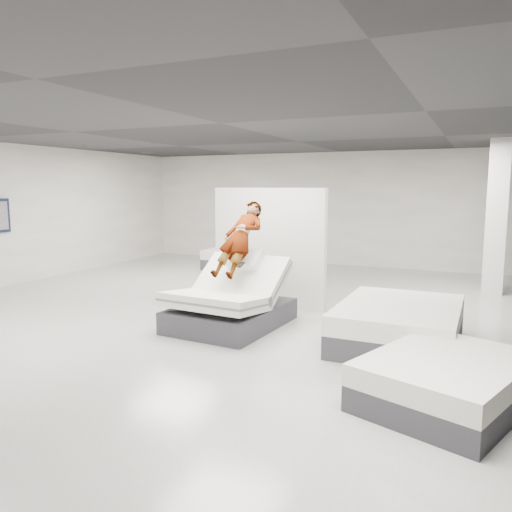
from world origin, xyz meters
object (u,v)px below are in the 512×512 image
Objects in this scene: flat_bed_right_near at (447,381)px; flat_bed_left_far at (244,259)px; person at (240,251)px; flat_bed_right_far at (399,325)px; hero_bed at (230,304)px; column at (496,218)px; divider_panel at (268,246)px; remote at (241,265)px.

flat_bed_left_far is (-5.67, 6.89, 0.02)m from flat_bed_right_near.
person is 0.72× the size of flat_bed_right_far.
column is at bearing 49.17° from hero_bed.
hero_bed is 2.62m from flat_bed_right_far.
flat_bed_right_near is (3.35, -1.98, -0.94)m from person.
person is at bearing -64.70° from flat_bed_left_far.
flat_bed_right_far is (2.70, -1.59, -0.81)m from divider_panel.
column is (0.50, 6.13, 1.35)m from flat_bed_right_near.
remote is 0.04× the size of column.
person is (0.02, 0.32, 0.82)m from hero_bed.
flat_bed_left_far is (-2.52, 5.28, -0.76)m from remote.
divider_panel reaches higher than flat_bed_left_far.
flat_bed_right_far reaches higher than flat_bed_right_near.
hero_bed is 1.33× the size of person.
hero_bed is 5.72m from flat_bed_left_far.
flat_bed_left_far is (-2.21, 3.51, -0.84)m from divider_panel.
flat_bed_left_far is at bearing 133.95° from flat_bed_right_far.
person is 0.48× the size of column.
flat_bed_left_far is (-4.92, 5.10, -0.03)m from flat_bed_right_far.
person is 0.71× the size of flat_bed_right_near.
flat_bed_left_far is at bearing 131.47° from divider_panel.
hero_bed is 0.89m from person.
divider_panel reaches higher than hero_bed.
flat_bed_right_far is at bearing 0.02° from person.
remote is 2.51m from flat_bed_right_far.
flat_bed_right_far reaches higher than flat_bed_left_far.
column is (3.96, 2.75, 0.49)m from divider_panel.
hero_bed is 0.95× the size of flat_bed_right_far.
divider_panel is at bearing 103.91° from remote.
remote is 0.06× the size of divider_panel.
flat_bed_right_near is at bearing -22.96° from remote.
divider_panel reaches higher than person.
hero_bed is 6.04m from column.
remote is 0.06× the size of flat_bed_right_near.
person is at bearing 122.15° from remote.
divider_panel is 1.22× the size of flat_bed_left_far.
flat_bed_left_far is 6.36m from column.
flat_bed_right_near is at bearing -26.45° from person.
remote is at bearing -175.72° from flat_bed_right_far.
person is 0.78× the size of flat_bed_left_far.
flat_bed_right_near is 0.68× the size of column.
person reaches higher than remote.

